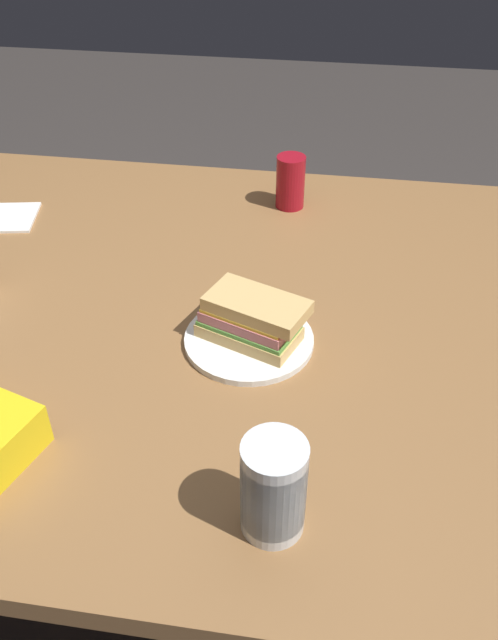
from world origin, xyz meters
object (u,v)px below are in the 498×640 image
Objects in this scene: paper_plate at (249,340)px; soda_can_red at (290,182)px; plastic_cup_stack at (273,488)px; dining_table at (232,342)px; sandwich at (251,319)px.

paper_plate is 0.51m from soda_can_red.
plastic_cup_stack is at bearing -85.55° from soda_can_red.
paper_plate reaches higher than dining_table.
plastic_cup_stack is (0.13, -0.44, 0.15)m from dining_table.
soda_can_red reaches higher than sandwich.
dining_table is at bearing 106.44° from plastic_cup_stack.
soda_can_red is (0.06, 0.42, 0.13)m from dining_table.
sandwich is at bearing 102.75° from plastic_cup_stack.
dining_table is at bearing -98.50° from soda_can_red.
sandwich is (0.05, -0.08, 0.12)m from dining_table.
dining_table is at bearing 121.17° from sandwich.
soda_can_red reaches higher than paper_plate.
soda_can_red is 0.82× the size of plastic_cup_stack.
dining_table is 8.35× the size of paper_plate.
plastic_cup_stack is at bearing -77.25° from sandwich.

